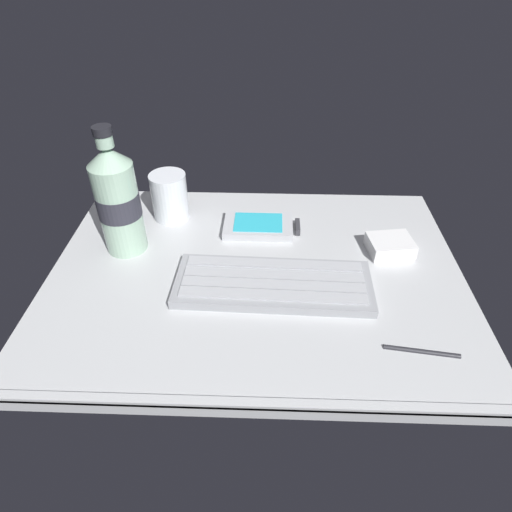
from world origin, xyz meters
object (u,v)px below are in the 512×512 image
Objects in this scene: water_bottle at (118,200)px; charger_block at (390,246)px; keyboard at (273,284)px; juice_cup at (170,198)px; handheld_device at (262,226)px; stylus_pen at (422,350)px.

water_bottle is 44.03cm from charger_block.
keyboard is 1.41× the size of water_bottle.
juice_cup is 0.41× the size of water_bottle.
water_bottle is at bearing -165.13° from handheld_device.
handheld_device is at bearing 97.54° from keyboard.
handheld_device is 17.22cm from juice_cup.
charger_block is (19.07, 9.52, 0.39)cm from keyboard.
juice_cup is (-18.57, 18.76, 3.10)cm from keyboard.
water_bottle is (-22.25, -5.91, 8.28)cm from handheld_device.
stylus_pen is at bearing -38.87° from juice_cup.
juice_cup reaches higher than keyboard.
juice_cup is 1.21× the size of charger_block.
handheld_device is 21.85cm from charger_block.
stylus_pen is at bearing -90.37° from charger_block.
stylus_pen is (37.50, -30.22, -3.56)cm from juice_cup.
charger_block reaches higher than stylus_pen.
stylus_pen is (43.20, -20.78, -8.66)cm from water_bottle.
water_bottle is 2.19× the size of stylus_pen.
handheld_device is 1.35× the size of stylus_pen.
water_bottle is at bearing -121.11° from juice_cup.
handheld_device is 1.83× the size of charger_block.
water_bottle is 2.97× the size of charger_block.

